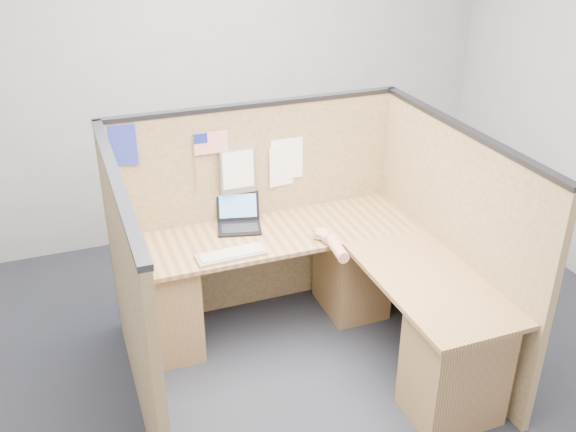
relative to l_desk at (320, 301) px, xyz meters
name	(u,v)px	position (x,y,z in m)	size (l,w,h in m)	color
floor	(309,383)	(-0.18, -0.29, -0.39)	(5.00, 5.00, 0.00)	black
wall_back	(208,76)	(-0.18, 1.96, 1.01)	(5.00, 5.00, 0.00)	#999B9E
cubicle_partitions	(285,245)	(-0.18, 0.14, 0.38)	(2.06, 1.83, 1.53)	brown
l_desk	(320,301)	(0.00, 0.00, 0.00)	(1.95, 1.75, 0.73)	brown
laptop	(237,219)	(-0.37, 0.57, 0.39)	(0.33, 0.34, 0.21)	black
keyboard	(231,254)	(-0.53, 0.19, 0.35)	(0.44, 0.16, 0.03)	gray
mouse	(322,236)	(0.09, 0.20, 0.36)	(0.11, 0.07, 0.05)	#BCBCC1
hand_forearm	(332,243)	(0.10, 0.06, 0.38)	(0.11, 0.39, 0.08)	tan
blue_poster	(120,146)	(-1.06, 0.68, 0.96)	(0.20, 0.00, 0.27)	#22319F
american_flag	(207,146)	(-0.53, 0.67, 0.90)	(0.23, 0.01, 0.39)	olive
file_holder	(237,171)	(-0.33, 0.66, 0.70)	(0.24, 0.05, 0.31)	slate
paper_left	(285,165)	(0.01, 0.68, 0.68)	(0.23, 0.00, 0.29)	white
paper_right	(287,159)	(0.03, 0.68, 0.72)	(0.23, 0.00, 0.29)	white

